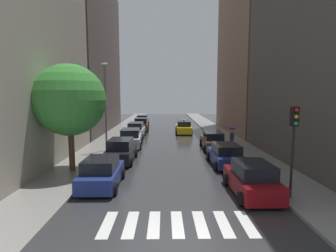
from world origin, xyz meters
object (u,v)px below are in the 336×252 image
at_px(parked_car_right_second, 226,155).
at_px(pedestrian_foreground, 232,132).
at_px(parked_car_left_nearest, 101,173).
at_px(parked_car_left_third, 131,138).
at_px(street_tree_left, 70,100).
at_px(parked_car_left_sixth, 142,121).
at_px(parked_car_left_fifth, 141,125).
at_px(parked_car_left_fourth, 136,130).
at_px(parked_car_left_second, 121,151).
at_px(lamp_post_left, 105,101).
at_px(parked_car_right_nearest, 252,180).
at_px(taxi_midroad, 184,127).
at_px(parked_car_right_third, 213,141).
at_px(traffic_light_right_corner, 294,132).

relative_size(parked_car_right_second, pedestrian_foreground, 2.25).
relative_size(parked_car_left_nearest, parked_car_left_third, 0.88).
height_order(parked_car_left_nearest, street_tree_left, street_tree_left).
bearing_deg(parked_car_left_sixth, parked_car_left_fifth, -178.44).
distance_m(parked_car_left_fourth, parked_car_left_fifth, 5.61).
distance_m(parked_car_left_second, street_tree_left, 5.43).
xyz_separation_m(parked_car_right_second, lamp_post_left, (-9.39, 4.47, 3.71)).
height_order(parked_car_right_second, lamp_post_left, lamp_post_left).
xyz_separation_m(parked_car_right_nearest, pedestrian_foreground, (1.69, 10.71, 0.83)).
bearing_deg(parked_car_left_third, parked_car_right_second, -134.77).
bearing_deg(lamp_post_left, parked_car_left_sixth, 85.28).
relative_size(parked_car_left_nearest, taxi_midroad, 0.86).
xyz_separation_m(parked_car_left_sixth, taxi_midroad, (5.97, -7.79, -0.06)).
relative_size(parked_car_left_second, parked_car_left_third, 0.94).
height_order(parked_car_left_second, taxi_midroad, taxi_midroad).
height_order(parked_car_right_third, traffic_light_right_corner, traffic_light_right_corner).
xyz_separation_m(parked_car_left_second, parked_car_right_nearest, (7.59, -6.71, -0.03)).
bearing_deg(parked_car_right_nearest, parked_car_right_third, -1.40).
distance_m(parked_car_right_nearest, pedestrian_foreground, 10.88).
relative_size(parked_car_left_fourth, parked_car_left_sixth, 1.02).
relative_size(parked_car_left_second, parked_car_left_fifth, 1.05).
xyz_separation_m(parked_car_left_sixth, street_tree_left, (-2.42, -25.21, 3.83)).
bearing_deg(parked_car_right_nearest, traffic_light_right_corner, -116.12).
relative_size(parked_car_left_fourth, parked_car_right_second, 1.07).
bearing_deg(taxi_midroad, parked_car_right_second, -171.90).
height_order(traffic_light_right_corner, lamp_post_left, lamp_post_left).
xyz_separation_m(parked_car_left_fifth, taxi_midroad, (5.71, -2.24, -0.07)).
height_order(taxi_midroad, lamp_post_left, lamp_post_left).
bearing_deg(parked_car_left_nearest, lamp_post_left, 10.03).
height_order(parked_car_left_nearest, parked_car_right_second, parked_car_left_nearest).
height_order(parked_car_left_nearest, parked_car_left_third, parked_car_left_third).
distance_m(street_tree_left, lamp_post_left, 6.27).
xyz_separation_m(taxi_midroad, traffic_light_right_corner, (3.46, -22.12, 2.52)).
distance_m(parked_car_left_second, parked_car_left_third, 5.82).
height_order(parked_car_left_nearest, pedestrian_foreground, pedestrian_foreground).
distance_m(traffic_light_right_corner, lamp_post_left, 15.53).
distance_m(parked_car_right_second, traffic_light_right_corner, 7.10).
distance_m(parked_car_left_fourth, pedestrian_foreground, 11.88).
bearing_deg(lamp_post_left, taxi_midroad, 56.09).
height_order(taxi_midroad, traffic_light_right_corner, traffic_light_right_corner).
bearing_deg(parked_car_left_fourth, parked_car_left_sixth, 1.78).
bearing_deg(parked_car_right_second, taxi_midroad, 5.56).
height_order(parked_car_left_nearest, lamp_post_left, lamp_post_left).
xyz_separation_m(parked_car_left_fourth, parked_car_right_nearest, (7.66, -17.99, -0.04)).
bearing_deg(parked_car_left_nearest, pedestrian_foreground, -45.65).
bearing_deg(parked_car_left_nearest, parked_car_left_second, -2.42).
xyz_separation_m(parked_car_right_second, pedestrian_foreground, (1.71, 5.04, 0.89)).
height_order(parked_car_left_fifth, parked_car_right_second, parked_car_left_fifth).
xyz_separation_m(parked_car_right_third, street_tree_left, (-10.36, -7.47, 3.89)).
relative_size(parked_car_left_fourth, street_tree_left, 0.69).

